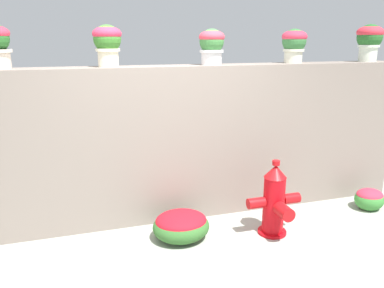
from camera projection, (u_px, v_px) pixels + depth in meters
The scene contains 9 objects.
ground_plane at pixel (187, 263), 3.71m from camera, with size 24.00×24.00×0.00m, color #9EA195.
stone_wall at pixel (161, 145), 4.47m from camera, with size 6.27×0.40×1.81m, color gray.
potted_plant_2 at pixel (107, 41), 3.99m from camera, with size 0.30×0.30×0.43m.
potted_plant_3 at pixel (212, 44), 4.32m from camera, with size 0.29×0.29×0.40m.
potted_plant_4 at pixel (294, 42), 4.67m from camera, with size 0.31×0.31×0.41m.
potted_plant_5 at pixel (370, 39), 4.93m from camera, with size 0.33×0.33×0.47m.
fire_hydrant at pixel (275, 202), 4.16m from camera, with size 0.61×0.48×0.85m.
flower_bush_left at pixel (181, 225), 4.12m from camera, with size 0.62×0.55×0.31m.
flower_bush_right at pixel (369, 198), 4.85m from camera, with size 0.37×0.33×0.28m.
Camera 1 is at (-0.91, -3.14, 2.09)m, focal length 35.84 mm.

